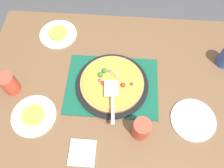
% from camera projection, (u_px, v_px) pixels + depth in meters
% --- Properties ---
extents(ground_plane, '(8.00, 8.00, 0.00)m').
position_uv_depth(ground_plane, '(112.00, 128.00, 1.86)').
color(ground_plane, '#4C4C51').
extents(dining_table, '(1.40, 1.00, 0.75)m').
position_uv_depth(dining_table, '(112.00, 95.00, 1.29)').
color(dining_table, brown).
rests_on(dining_table, ground_plane).
extents(placemat, '(0.48, 0.36, 0.01)m').
position_uv_depth(placemat, '(112.00, 86.00, 1.19)').
color(placemat, '#145B42').
rests_on(placemat, dining_table).
extents(pizza_pan, '(0.38, 0.38, 0.01)m').
position_uv_depth(pizza_pan, '(112.00, 85.00, 1.18)').
color(pizza_pan, black).
rests_on(pizza_pan, placemat).
extents(pizza, '(0.33, 0.33, 0.05)m').
position_uv_depth(pizza, '(112.00, 83.00, 1.16)').
color(pizza, tan).
rests_on(pizza, pizza_pan).
extents(plate_near_left, '(0.22, 0.22, 0.01)m').
position_uv_depth(plate_near_left, '(58.00, 34.00, 1.35)').
color(plate_near_left, white).
rests_on(plate_near_left, dining_table).
extents(plate_far_right, '(0.22, 0.22, 0.01)m').
position_uv_depth(plate_far_right, '(34.00, 116.00, 1.11)').
color(plate_far_right, white).
rests_on(plate_far_right, dining_table).
extents(plate_side, '(0.22, 0.22, 0.01)m').
position_uv_depth(plate_side, '(193.00, 120.00, 1.10)').
color(plate_side, white).
rests_on(plate_side, dining_table).
extents(served_slice_left, '(0.11, 0.11, 0.02)m').
position_uv_depth(served_slice_left, '(58.00, 33.00, 1.34)').
color(served_slice_left, '#EAB747').
rests_on(served_slice_left, plate_near_left).
extents(served_slice_right, '(0.11, 0.11, 0.02)m').
position_uv_depth(served_slice_right, '(33.00, 115.00, 1.10)').
color(served_slice_right, '#EAB747').
rests_on(served_slice_right, plate_far_right).
extents(cup_far, '(0.08, 0.08, 0.12)m').
position_uv_depth(cup_far, '(141.00, 129.00, 1.02)').
color(cup_far, '#E04C38').
rests_on(cup_far, dining_table).
extents(cup_corner, '(0.08, 0.08, 0.12)m').
position_uv_depth(cup_corner, '(9.00, 84.00, 1.13)').
color(cup_corner, '#E04C38').
rests_on(cup_corner, dining_table).
extents(pizza_server, '(0.08, 0.23, 0.01)m').
position_uv_depth(pizza_server, '(112.00, 97.00, 1.09)').
color(pizza_server, silver).
rests_on(pizza_server, pizza).
extents(napkin_stack, '(0.12, 0.12, 0.02)m').
position_uv_depth(napkin_stack, '(82.00, 153.00, 1.02)').
color(napkin_stack, white).
rests_on(napkin_stack, dining_table).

